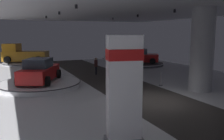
{
  "coord_description": "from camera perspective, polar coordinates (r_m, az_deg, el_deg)",
  "views": [
    {
      "loc": [
        -7.69,
        -10.77,
        3.84
      ],
      "look_at": [
        -1.34,
        3.37,
        1.4
      ],
      "focal_mm": 37.83,
      "sensor_mm": 36.0,
      "label": 1
    }
  ],
  "objects": [
    {
      "name": "display_car_mid_left",
      "position": [
        17.63,
        -17.13,
        -0.32
      ],
      "size": [
        3.54,
        4.56,
        1.71
      ],
      "color": "red",
      "rests_on": "display_platform_mid_left"
    },
    {
      "name": "display_platform_far_right",
      "position": [
        28.54,
        6.78,
        1.49
      ],
      "size": [
        5.64,
        5.64,
        0.29
      ],
      "color": "#333338",
      "rests_on": "ground"
    },
    {
      "name": "pickup_truck_deep_left",
      "position": [
        31.48,
        -20.63,
        3.49
      ],
      "size": [
        5.69,
        4.28,
        2.3
      ],
      "color": "#B77519",
      "rests_on": "display_platform_deep_left"
    },
    {
      "name": "display_platform_deep_left",
      "position": [
        31.48,
        -19.98,
        1.64
      ],
      "size": [
        5.68,
        5.68,
        0.22
      ],
      "color": "#B7B7BC",
      "rests_on": "ground"
    },
    {
      "name": "visitor_walking_near",
      "position": [
        21.9,
        -3.9,
        1.23
      ],
      "size": [
        0.32,
        0.32,
        1.59
      ],
      "color": "black",
      "rests_on": "ground"
    },
    {
      "name": "column_right",
      "position": [
        16.64,
        20.93,
        4.6
      ],
      "size": [
        1.49,
        1.49,
        5.5
      ],
      "color": "#ADADB2",
      "rests_on": "ground"
    },
    {
      "name": "brand_sign_pylon",
      "position": [
        7.78,
        2.89,
        -5.08
      ],
      "size": [
        1.37,
        0.9,
        3.78
      ],
      "color": "slate",
      "rests_on": "ground"
    },
    {
      "name": "display_platform_mid_left",
      "position": [
        17.83,
        -16.96,
        -3.24
      ],
      "size": [
        5.81,
        5.81,
        0.36
      ],
      "color": "silver",
      "rests_on": "ground"
    },
    {
      "name": "ceiling_with_spotlights",
      "position": [
        13.34,
        11.69,
        16.13
      ],
      "size": [
        24.0,
        44.0,
        0.39
      ],
      "color": "silver"
    },
    {
      "name": "ground",
      "position": [
        13.79,
        10.95,
        -7.5
      ],
      "size": [
        24.0,
        44.0,
        0.06
      ],
      "color": "silver"
    },
    {
      "name": "display_car_deep_right",
      "position": [
        34.58,
        2.14,
        4.22
      ],
      "size": [
        4.54,
        3.14,
        1.71
      ],
      "color": "silver",
      "rests_on": "display_platform_deep_right"
    },
    {
      "name": "display_car_far_right",
      "position": [
        28.44,
        6.75,
        3.28
      ],
      "size": [
        4.54,
        3.7,
        1.71
      ],
      "color": "red",
      "rests_on": "display_platform_far_right"
    },
    {
      "name": "stanchion_b",
      "position": [
        17.7,
        11.72,
        -2.54
      ],
      "size": [
        0.28,
        0.28,
        1.01
      ],
      "color": "#333338",
      "rests_on": "ground"
    },
    {
      "name": "display_platform_deep_right",
      "position": [
        34.67,
        2.18,
        2.8
      ],
      "size": [
        5.29,
        5.29,
        0.23
      ],
      "color": "silver",
      "rests_on": "ground"
    }
  ]
}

